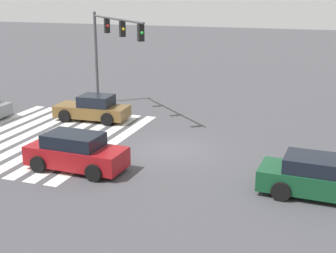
{
  "coord_description": "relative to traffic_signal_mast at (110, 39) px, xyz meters",
  "views": [
    {
      "loc": [
        19.36,
        6.77,
        7.15
      ],
      "look_at": [
        0.0,
        0.0,
        1.16
      ],
      "focal_mm": 50.0,
      "sensor_mm": 36.0,
      "label": 1
    }
  ],
  "objects": [
    {
      "name": "car_1",
      "position": [
        1.88,
        -0.32,
        -3.77
      ],
      "size": [
        2.09,
        4.25,
        1.46
      ],
      "rotation": [
        0.0,
        0.0,
        -1.51
      ],
      "color": "brown",
      "rests_on": "ground_plane"
    },
    {
      "name": "traffic_signal_mast",
      "position": [
        0.0,
        0.0,
        0.0
      ],
      "size": [
        5.76,
        5.76,
        5.87
      ],
      "rotation": [
        0.0,
        0.0,
        0.79
      ],
      "color": "#47474C",
      "rests_on": "ground_plane"
    },
    {
      "name": "car_4",
      "position": [
        8.96,
        2.66,
        -3.69
      ],
      "size": [
        2.03,
        4.2,
        1.54
      ],
      "rotation": [
        0.0,
        0.0,
        1.53
      ],
      "color": "maroon",
      "rests_on": "ground_plane"
    },
    {
      "name": "ground_plane",
      "position": [
        5.46,
        5.46,
        -4.43
      ],
      "size": [
        148.62,
        148.62,
        0.0
      ],
      "primitive_type": "plane",
      "color": "#47474C"
    },
    {
      "name": "crosswalk_markings",
      "position": [
        5.46,
        -1.25,
        -4.43
      ],
      "size": [
        10.75,
        8.2,
        0.01
      ],
      "rotation": [
        0.0,
        0.0,
        1.57
      ],
      "color": "silver",
      "rests_on": "ground_plane"
    },
    {
      "name": "car_5",
      "position": [
        8.39,
        12.49,
        -3.72
      ],
      "size": [
        2.2,
        4.95,
        1.47
      ],
      "rotation": [
        0.0,
        0.0,
        1.52
      ],
      "color": "#144728",
      "rests_on": "ground_plane"
    }
  ]
}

